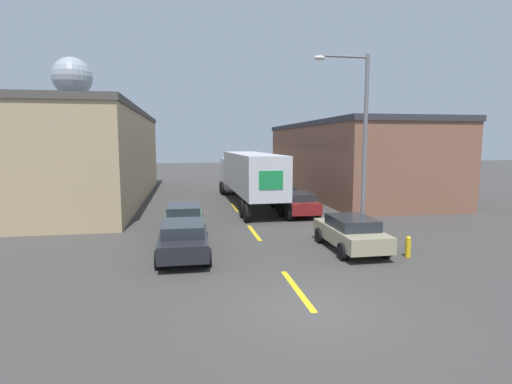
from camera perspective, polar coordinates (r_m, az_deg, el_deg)
ground_plane at (r=11.55m, az=8.05°, el=-16.33°), size 160.00×160.00×0.00m
road_centerline at (r=20.44m, az=-0.28°, el=-5.82°), size 0.20×19.56×0.01m
warehouse_left at (r=34.21m, az=-22.69°, el=4.80°), size 8.62×25.33×7.03m
warehouse_right at (r=37.03m, az=12.80°, el=4.74°), size 8.82×23.12×6.28m
semi_truck at (r=29.56m, az=-1.21°, el=2.73°), size 3.06×15.49×3.80m
parked_car_right_far at (r=29.27m, az=3.69°, el=-0.36°), size 2.05×4.44×1.44m
parked_car_left_near at (r=16.26m, az=-10.35°, el=-6.54°), size 2.05×4.44×1.44m
parked_car_left_far at (r=20.57m, az=-10.28°, el=-3.66°), size 2.05×4.44×1.44m
parked_car_right_near at (r=17.55m, az=13.38°, el=-5.60°), size 2.05×4.44×1.44m
parked_car_right_mid at (r=25.29m, az=5.91°, el=-1.57°), size 2.05×4.44×1.44m
water_tower at (r=67.16m, az=-24.77°, el=14.50°), size 5.72×5.72×17.02m
street_lamp at (r=20.31m, az=14.54°, el=8.25°), size 2.79×0.32×8.76m
fire_hydrant at (r=17.24m, az=20.90°, el=-7.31°), size 0.22×0.22×0.86m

